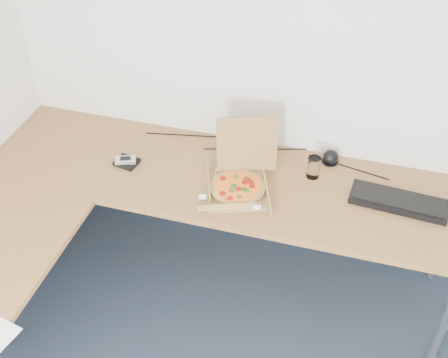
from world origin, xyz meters
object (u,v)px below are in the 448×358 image
(pizza_box, at_px, (239,183))
(desk, at_px, (131,223))
(wallet, at_px, (127,162))
(drinking_glass, at_px, (313,167))
(keyboard, at_px, (398,202))

(pizza_box, bearing_deg, desk, -160.84)
(pizza_box, height_order, wallet, pizza_box)
(pizza_box, bearing_deg, drinking_glass, 10.46)
(pizza_box, bearing_deg, keyboard, -12.26)
(drinking_glass, height_order, keyboard, drinking_glass)
(pizza_box, xyz_separation_m, drinking_glass, (0.34, 0.20, 0.02))
(drinking_glass, height_order, wallet, drinking_glass)
(desk, xyz_separation_m, wallet, (-0.19, 0.39, 0.04))
(desk, relative_size, pizza_box, 6.93)
(desk, xyz_separation_m, pizza_box, (0.44, 0.36, 0.07))
(pizza_box, xyz_separation_m, keyboard, (0.78, 0.11, -0.02))
(keyboard, xyz_separation_m, wallet, (-1.40, -0.08, -0.00))
(wallet, bearing_deg, drinking_glass, 19.80)
(drinking_glass, bearing_deg, pizza_box, -149.35)
(desk, bearing_deg, pizza_box, 39.35)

